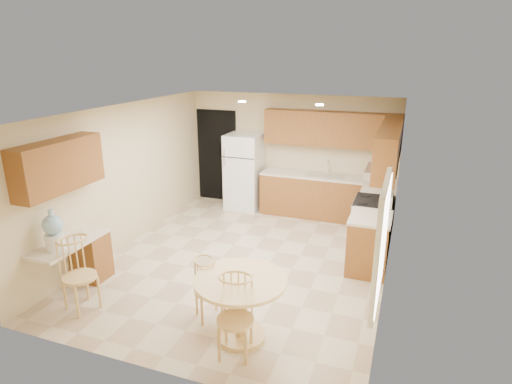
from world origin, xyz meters
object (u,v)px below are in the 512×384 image
(stove, at_px, (372,224))
(chair_table_b, at_px, (232,314))
(refrigerator, at_px, (244,172))
(dining_table, at_px, (241,300))
(chair_desk, at_px, (73,271))
(water_crock, at_px, (54,231))
(chair_table_a, at_px, (205,286))

(stove, distance_m, chair_table_b, 3.67)
(refrigerator, height_order, dining_table, refrigerator)
(dining_table, distance_m, chair_table_b, 0.39)
(refrigerator, height_order, chair_table_b, refrigerator)
(refrigerator, relative_size, chair_desk, 1.64)
(refrigerator, xyz_separation_m, dining_table, (1.66, -4.31, -0.30))
(stove, xyz_separation_m, chair_table_b, (-1.17, -3.47, 0.12))
(refrigerator, relative_size, water_crock, 2.93)
(water_crock, bearing_deg, chair_table_b, -7.34)
(chair_table_a, distance_m, chair_desk, 1.76)
(chair_table_a, bearing_deg, refrigerator, 152.65)
(stove, distance_m, dining_table, 3.32)
(chair_table_a, bearing_deg, water_crock, -126.99)
(stove, bearing_deg, water_crock, -141.54)
(refrigerator, relative_size, stove, 1.52)
(refrigerator, xyz_separation_m, chair_desk, (-0.60, -4.55, -0.21))
(water_crock, bearing_deg, dining_table, 0.66)
(water_crock, bearing_deg, chair_table_a, 5.32)
(chair_table_a, relative_size, chair_table_b, 0.87)
(refrigerator, distance_m, stove, 3.14)
(stove, xyz_separation_m, chair_desk, (-3.47, -3.33, 0.15))
(stove, height_order, chair_table_a, stove)
(chair_desk, bearing_deg, chair_table_b, 105.80)
(dining_table, bearing_deg, chair_table_b, -82.63)
(refrigerator, xyz_separation_m, stove, (2.88, -1.22, -0.36))
(stove, bearing_deg, dining_table, -111.56)
(dining_table, distance_m, water_crock, 2.75)
(chair_table_a, bearing_deg, dining_table, 30.57)
(stove, xyz_separation_m, dining_table, (-1.22, -3.09, 0.06))
(stove, height_order, chair_desk, stove)
(chair_table_b, distance_m, chair_desk, 2.31)
(chair_table_b, height_order, chair_desk, chair_desk)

